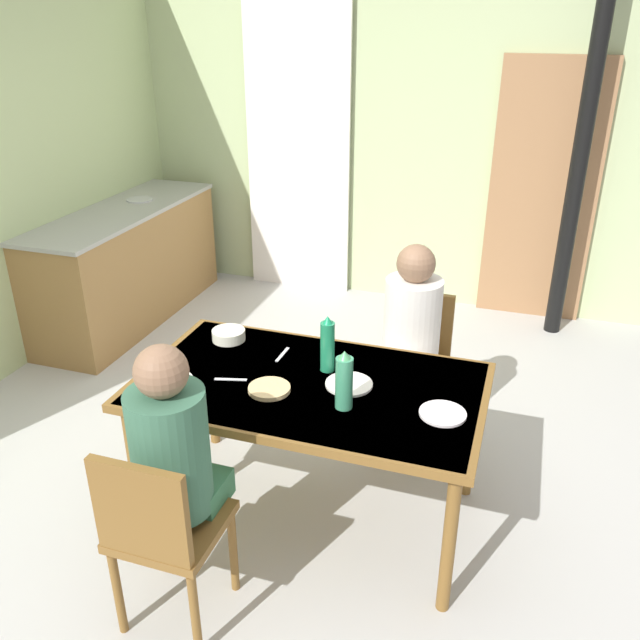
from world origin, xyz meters
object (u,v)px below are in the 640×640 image
object	(u,v)px
person_near_diner	(172,447)
water_bottle_green_far	(328,345)
water_bottle_green_near	(344,381)
serving_bowl_center	(229,335)
chair_far_diner	(413,360)
chair_near_diner	(161,529)
person_far_diner	(412,325)
kitchen_counter	(127,264)
dining_table	(310,395)

from	to	relation	value
person_near_diner	water_bottle_green_far	xyz separation A→B (m)	(0.36, 0.81, 0.09)
water_bottle_green_near	water_bottle_green_far	bearing A→B (deg)	120.01
serving_bowl_center	water_bottle_green_near	bearing A→B (deg)	-29.67
person_near_diner	chair_far_diner	bearing A→B (deg)	66.15
chair_far_diner	water_bottle_green_far	size ratio (longest dim) A/B	3.11
chair_near_diner	water_bottle_green_far	size ratio (longest dim) A/B	3.11
chair_near_diner	person_far_diner	distance (m)	1.65
kitchen_counter	dining_table	world-z (taller)	kitchen_counter
dining_table	water_bottle_green_near	size ratio (longest dim) A/B	5.85
water_bottle_green_near	serving_bowl_center	bearing A→B (deg)	150.33
chair_far_diner	serving_bowl_center	xyz separation A→B (m)	(-0.87, -0.53, 0.27)
dining_table	water_bottle_green_near	world-z (taller)	water_bottle_green_near
dining_table	serving_bowl_center	distance (m)	0.61
kitchen_counter	dining_table	size ratio (longest dim) A/B	1.20
person_near_diner	water_bottle_green_near	distance (m)	0.75
person_near_diner	serving_bowl_center	distance (m)	0.98
dining_table	water_bottle_green_far	distance (m)	0.25
person_near_diner	serving_bowl_center	bearing A→B (deg)	102.85
kitchen_counter	chair_near_diner	size ratio (longest dim) A/B	2.18
person_far_diner	water_bottle_green_near	world-z (taller)	person_far_diner
person_near_diner	water_bottle_green_far	bearing A→B (deg)	66.11
kitchen_counter	chair_far_diner	bearing A→B (deg)	-20.66
water_bottle_green_near	water_bottle_green_far	xyz separation A→B (m)	(-0.16, 0.28, 0.00)
chair_near_diner	chair_far_diner	distance (m)	1.75
person_far_diner	kitchen_counter	bearing A→B (deg)	-23.37
dining_table	serving_bowl_center	xyz separation A→B (m)	(-0.54, 0.28, 0.09)
chair_near_diner	person_far_diner	bearing A→B (deg)	66.15
chair_near_diner	chair_far_diner	world-z (taller)	same
chair_near_diner	serving_bowl_center	distance (m)	1.14
kitchen_counter	person_far_diner	distance (m)	2.72
kitchen_counter	person_near_diner	world-z (taller)	person_near_diner
person_near_diner	water_bottle_green_far	distance (m)	0.89
person_far_diner	water_bottle_green_near	distance (m)	0.83
serving_bowl_center	water_bottle_green_far	bearing A→B (deg)	-13.51
person_near_diner	water_bottle_green_far	size ratio (longest dim) A/B	2.75
person_far_diner	serving_bowl_center	xyz separation A→B (m)	(-0.87, -0.39, -0.01)
chair_far_diner	serving_bowl_center	world-z (taller)	chair_far_diner
person_far_diner	serving_bowl_center	bearing A→B (deg)	24.31
dining_table	person_near_diner	distance (m)	0.75
person_far_diner	water_bottle_green_near	xyz separation A→B (m)	(-0.13, -0.82, 0.09)
chair_near_diner	person_far_diner	size ratio (longest dim) A/B	1.13
kitchen_counter	person_far_diner	size ratio (longest dim) A/B	2.46
kitchen_counter	serving_bowl_center	world-z (taller)	kitchen_counter
serving_bowl_center	chair_near_diner	bearing A→B (deg)	-78.71
person_near_diner	person_far_diner	size ratio (longest dim) A/B	1.00
person_far_diner	serving_bowl_center	world-z (taller)	person_far_diner
kitchen_counter	person_far_diner	world-z (taller)	person_far_diner
chair_near_diner	person_near_diner	distance (m)	0.31
dining_table	chair_near_diner	bearing A→B (deg)	-111.58
dining_table	water_bottle_green_near	distance (m)	0.32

